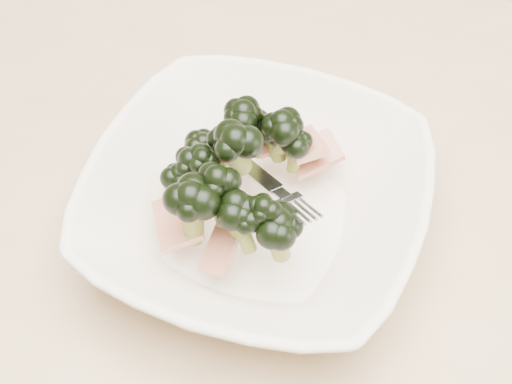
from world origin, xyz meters
TOP-DOWN VIEW (x-y plane):
  - dining_table at (0.00, 0.00)m, footprint 1.20×0.80m
  - broccoli_dish at (-0.05, 0.05)m, footprint 0.34×0.34m

SIDE VIEW (x-z plane):
  - dining_table at x=0.00m, z-range 0.28..1.03m
  - broccoli_dish at x=-0.05m, z-range 0.73..0.85m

